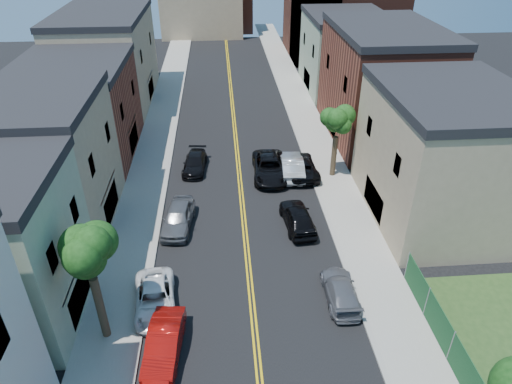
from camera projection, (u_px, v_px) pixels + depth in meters
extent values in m
cube|color=gray|center=(157.00, 133.00, 46.38)|extent=(3.20, 100.00, 0.15)
cube|color=gray|center=(311.00, 128.00, 47.45)|extent=(3.20, 100.00, 0.15)
cube|color=gray|center=(175.00, 132.00, 46.50)|extent=(0.30, 100.00, 0.15)
cube|color=gray|center=(294.00, 128.00, 47.33)|extent=(0.30, 100.00, 0.15)
cube|color=#998466|center=(36.00, 168.00, 30.93)|extent=(9.00, 10.00, 9.00)
cube|color=brown|center=(78.00, 113.00, 40.50)|extent=(9.00, 12.00, 8.00)
cube|color=#998466|center=(108.00, 60.00, 51.95)|extent=(9.00, 16.00, 9.50)
cube|color=#998466|center=(442.00, 159.00, 31.99)|extent=(9.00, 12.00, 9.00)
cube|color=brown|center=(381.00, 86.00, 43.57)|extent=(9.00, 14.00, 10.00)
cube|color=gray|center=(344.00, 55.00, 55.81)|extent=(9.00, 12.00, 8.50)
cube|color=#4C2319|center=(342.00, 14.00, 68.66)|extent=(16.00, 14.00, 12.00)
cube|color=#998466|center=(201.00, 0.00, 79.04)|extent=(14.00, 8.00, 12.00)
cube|color=brown|center=(224.00, 2.00, 83.23)|extent=(10.00, 8.00, 10.00)
cube|color=#143F1E|center=(465.00, 373.00, 21.22)|extent=(0.04, 15.00, 1.90)
cylinder|color=#332619|center=(100.00, 307.00, 23.29)|extent=(0.44, 0.44, 3.96)
sphere|color=black|center=(83.00, 241.00, 21.01)|extent=(5.20, 5.20, 5.20)
sphere|color=black|center=(89.00, 227.00, 20.17)|extent=(3.90, 3.90, 3.90)
sphere|color=black|center=(77.00, 243.00, 21.69)|extent=(3.64, 3.64, 3.64)
cylinder|color=#332619|center=(334.00, 156.00, 38.02)|extent=(0.44, 0.44, 3.52)
sphere|color=black|center=(338.00, 114.00, 36.04)|extent=(4.40, 4.40, 4.40)
sphere|color=black|center=(346.00, 105.00, 35.33)|extent=(3.30, 3.30, 3.30)
sphere|color=black|center=(331.00, 117.00, 36.62)|extent=(3.08, 3.08, 3.08)
imported|color=#A90F0B|center=(164.00, 343.00, 23.07)|extent=(2.00, 4.71, 1.51)
imported|color=white|center=(155.00, 299.00, 25.83)|extent=(2.82, 5.11, 1.35)
imported|color=#55575C|center=(178.00, 217.00, 32.35)|extent=(2.53, 5.09, 1.67)
imported|color=black|center=(195.00, 163.00, 39.61)|extent=(2.28, 4.70, 1.32)
imported|color=#5C5E64|center=(340.00, 290.00, 26.43)|extent=(1.88, 4.47, 1.29)
imported|color=black|center=(298.00, 217.00, 32.40)|extent=(2.36, 4.94, 1.63)
imported|color=#B5B9BD|center=(292.00, 166.00, 38.79)|extent=(2.05, 5.28, 1.71)
imported|color=black|center=(300.00, 166.00, 38.96)|extent=(2.76, 5.64, 1.54)
imported|color=black|center=(269.00, 168.00, 38.58)|extent=(2.91, 6.01, 1.65)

